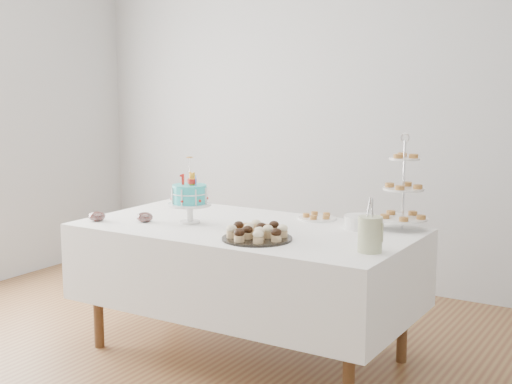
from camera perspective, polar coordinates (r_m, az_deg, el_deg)
The scene contains 12 objects.
floor at distance 4.08m, azimuth -3.10°, elevation -14.15°, with size 5.00×5.00×0.00m, color brown.
walls at distance 3.76m, azimuth -3.27°, elevation 5.11°, with size 5.04×4.04×2.70m.
table at distance 4.14m, azimuth -0.79°, elevation -5.84°, with size 1.92×1.02×0.77m.
birthday_cake at distance 4.17m, azimuth -5.33°, elevation -1.08°, with size 0.25×0.25×0.39m.
cupcake_tray at distance 3.75m, azimuth 0.09°, elevation -3.22°, with size 0.37×0.37×0.08m.
pie at distance 3.87m, azimuth -0.34°, elevation -3.08°, with size 0.27×0.27×0.04m.
tiered_stand at distance 4.06m, azimuth 11.72°, elevation 0.21°, with size 0.28×0.28×0.54m.
plate_stack at distance 4.06m, azimuth 8.40°, elevation -2.40°, with size 0.19×0.19×0.08m.
pastry_plate at distance 4.30m, azimuth 4.93°, elevation -1.99°, with size 0.23×0.23×0.03m.
jam_bowl_a at distance 4.34m, azimuth -12.60°, elevation -1.91°, with size 0.10×0.10×0.06m.
jam_bowl_b at distance 4.26m, azimuth -8.89°, elevation -2.01°, with size 0.10×0.10×0.06m.
utensil_pitcher at distance 3.52m, azimuth 9.12°, elevation -3.25°, with size 0.13×0.12×0.27m.
Camera 1 is at (2.14, -3.08, 1.61)m, focal length 50.00 mm.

